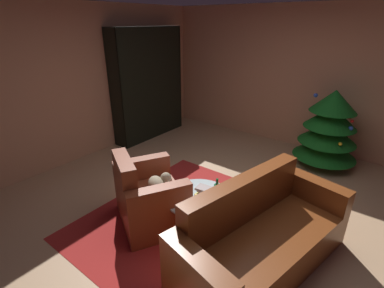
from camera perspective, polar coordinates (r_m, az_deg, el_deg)
The scene contains 11 objects.
ground_plane at distance 3.82m, azimuth 5.93°, elevation -13.50°, with size 6.93×6.93×0.00m, color tan.
wall_back at distance 5.75m, azimuth 21.88°, elevation 11.95°, with size 5.89×0.06×2.59m, color tan.
wall_left at distance 5.27m, azimuth -21.92°, elevation 11.01°, with size 0.06×5.69×2.59m, color tan.
area_rug at distance 3.60m, azimuth 0.92°, elevation -15.90°, with size 2.49×2.53×0.01m, color #A32320.
bookshelf_unit at distance 6.03m, azimuth -7.98°, elevation 11.90°, with size 0.35×1.67×2.20m.
armchair_red at distance 3.51m, azimuth -8.74°, elevation -10.80°, with size 1.13×1.06×0.91m.
couch_red at distance 3.04m, azimuth 13.60°, elevation -18.07°, with size 1.18×2.05×0.89m.
coffee_table at distance 3.33m, azimuth 1.36°, elevation -10.99°, with size 0.79×0.79×0.44m.
book_stack_on_table at distance 3.30m, azimuth 2.79°, elevation -9.60°, with size 0.23×0.17×0.11m.
bottle_on_table at distance 3.18m, azimuth 5.00°, elevation -9.69°, with size 0.07×0.07×0.29m.
decorated_tree at distance 5.20m, azimuth 25.80°, elevation 2.78°, with size 1.02×1.02×1.30m.
Camera 1 is at (1.54, -2.64, 2.29)m, focal length 26.52 mm.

